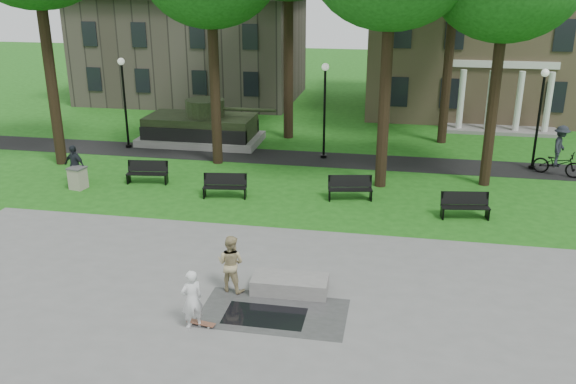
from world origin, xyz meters
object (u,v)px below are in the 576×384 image
cyclist (559,155)px  park_bench_0 (148,172)px  skateboarder (192,299)px  concrete_block (290,284)px  friend_watching (231,263)px  trash_bin (78,178)px

cyclist → park_bench_0: size_ratio=1.27×
cyclist → skateboarder: bearing=164.6°
concrete_block → friend_watching: bearing=-172.4°
park_bench_0 → trash_bin: bearing=-161.4°
friend_watching → trash_bin: friend_watching is taller
park_bench_0 → skateboarder: bearing=-68.9°
concrete_block → cyclist: bearing=52.3°
friend_watching → park_bench_0: 10.79m
concrete_block → skateboarder: skateboarder is taller
concrete_block → trash_bin: size_ratio=2.29×
skateboarder → park_bench_0: size_ratio=0.89×
skateboarder → cyclist: size_ratio=0.70×
skateboarder → cyclist: bearing=-170.6°
skateboarder → friend_watching: size_ratio=0.96×
skateboarder → cyclist: 19.66m
concrete_block → skateboarder: size_ratio=1.34×
cyclist → trash_bin: (-20.72, -5.78, -0.47)m
trash_bin → park_bench_0: bearing=25.6°
concrete_block → trash_bin: 12.88m
friend_watching → cyclist: 17.74m
skateboarder → park_bench_0: 12.36m
concrete_block → cyclist: cyclist is taller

